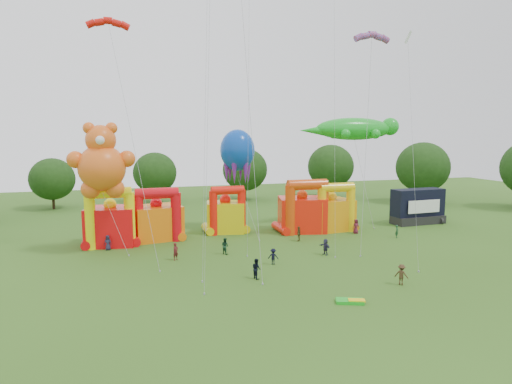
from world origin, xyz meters
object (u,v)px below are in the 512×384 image
object	(u,v)px
teddy_bear_kite	(104,174)
spectator_4	(299,234)
gecko_kite	(357,145)
spectator_0	(108,243)
bouncy_castle_2	(226,214)
octopus_kite	(240,169)
stage_trailer	(418,207)
bouncy_castle_0	(111,223)

from	to	relation	value
teddy_bear_kite	spectator_4	xyz separation A→B (m)	(21.12, -0.59, -7.37)
teddy_bear_kite	gecko_kite	xyz separation A→B (m)	(32.16, 6.41, 2.64)
gecko_kite	spectator_0	distance (m)	34.07
gecko_kite	spectator_0	size ratio (longest dim) A/B	8.99
bouncy_castle_2	gecko_kite	size ratio (longest dim) A/B	0.41
bouncy_castle_2	octopus_kite	distance (m)	6.03
spectator_0	spectator_4	xyz separation A→B (m)	(21.11, -1.95, 0.06)
gecko_kite	teddy_bear_kite	bearing A→B (deg)	-168.72
bouncy_castle_2	stage_trailer	xyz separation A→B (m)	(26.69, -1.87, 0.02)
stage_trailer	teddy_bear_kite	xyz separation A→B (m)	(-40.73, -4.51, 5.92)
teddy_bear_kite	spectator_4	size ratio (longest dim) A/B	7.79
octopus_kite	bouncy_castle_0	bearing A→B (deg)	-167.93
bouncy_castle_0	bouncy_castle_2	world-z (taller)	bouncy_castle_0
bouncy_castle_0	octopus_kite	size ratio (longest dim) A/B	0.51
bouncy_castle_2	gecko_kite	world-z (taller)	gecko_kite
bouncy_castle_2	stage_trailer	distance (m)	26.76
spectator_0	teddy_bear_kite	bearing A→B (deg)	-71.78
octopus_kite	spectator_0	size ratio (longest dim) A/B	8.00
bouncy_castle_0	gecko_kite	distance (m)	33.04
stage_trailer	octopus_kite	world-z (taller)	octopus_kite
stage_trailer	bouncy_castle_2	bearing A→B (deg)	176.00
teddy_bear_kite	spectator_4	bearing A→B (deg)	-1.61
gecko_kite	spectator_4	distance (m)	16.47
octopus_kite	spectator_4	distance (m)	11.44
octopus_kite	spectator_0	xyz separation A→B (m)	(-16.09, -5.51, -7.14)
bouncy_castle_2	octopus_kite	bearing A→B (deg)	13.17
bouncy_castle_0	spectator_0	size ratio (longest dim) A/B	4.11
stage_trailer	gecko_kite	distance (m)	12.27
spectator_0	spectator_4	bearing A→B (deg)	13.39
stage_trailer	spectator_4	world-z (taller)	stage_trailer
teddy_bear_kite	gecko_kite	world-z (taller)	gecko_kite
bouncy_castle_0	octopus_kite	xyz separation A→B (m)	(15.77, 3.37, 5.42)
bouncy_castle_0	octopus_kite	bearing A→B (deg)	12.07
octopus_kite	spectator_0	bearing A→B (deg)	-161.11
stage_trailer	spectator_4	bearing A→B (deg)	-165.41
octopus_kite	bouncy_castle_2	bearing A→B (deg)	-166.83
gecko_kite	spectator_4	bearing A→B (deg)	-147.61
bouncy_castle_2	spectator_0	bearing A→B (deg)	-160.30
octopus_kite	spectator_4	xyz separation A→B (m)	(5.02, -7.45, -7.08)
bouncy_castle_0	octopus_kite	world-z (taller)	octopus_kite
bouncy_castle_0	bouncy_castle_2	xyz separation A→B (m)	(13.71, 2.89, -0.23)
bouncy_castle_2	spectator_0	xyz separation A→B (m)	(-14.03, -5.02, -1.48)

